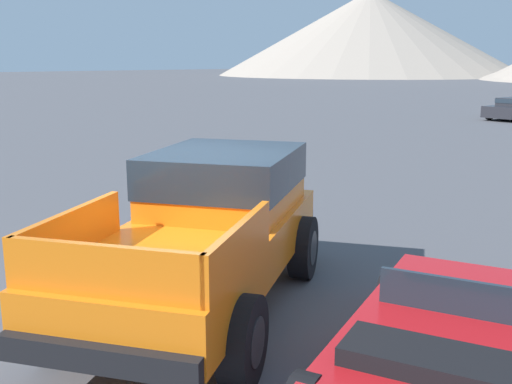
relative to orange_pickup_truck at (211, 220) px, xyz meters
The scene contains 3 objects.
ground_plane 1.16m from the orange_pickup_truck, 139.56° to the right, with size 320.00×320.00×0.00m, color #4C4C51.
orange_pickup_truck is the anchor object (origin of this frame).
red_convertible_car 3.44m from the orange_pickup_truck, ahead, with size 2.96×4.64×1.03m.
Camera 1 is at (5.87, -4.84, 3.14)m, focal length 42.00 mm.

